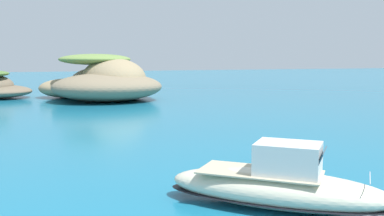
{
  "coord_description": "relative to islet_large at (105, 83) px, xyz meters",
  "views": [
    {
      "loc": [
        -10.81,
        -1.34,
        6.12
      ],
      "look_at": [
        -0.95,
        25.0,
        2.89
      ],
      "focal_mm": 41.16,
      "sensor_mm": 36.0,
      "label": 1
    }
  ],
  "objects": [
    {
      "name": "islet_large",
      "position": [
        0.0,
        0.0,
        0.0
      ],
      "size": [
        18.74,
        21.04,
        6.67
      ],
      "color": "#84755B",
      "rests_on": "ground"
    },
    {
      "name": "motorboat_cream",
      "position": [
        -1.31,
        -49.94,
        -1.53
      ],
      "size": [
        8.71,
        8.25,
        2.72
      ],
      "color": "beige",
      "rests_on": "ground"
    }
  ]
}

